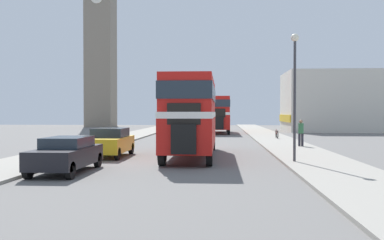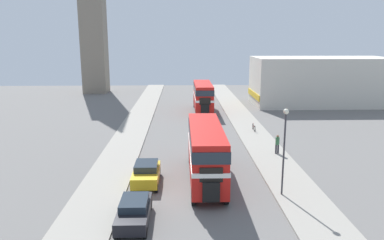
# 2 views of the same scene
# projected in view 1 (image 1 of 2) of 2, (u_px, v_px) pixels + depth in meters

# --- Properties ---
(ground_plane) EXTENTS (120.00, 120.00, 0.00)m
(ground_plane) POSITION_uv_depth(u_px,v_px,m) (174.00, 164.00, 19.68)
(ground_plane) COLOR slate
(sidewalk_right) EXTENTS (3.50, 120.00, 0.12)m
(sidewalk_right) POSITION_uv_depth(u_px,v_px,m) (323.00, 164.00, 19.22)
(sidewalk_right) COLOR gray
(sidewalk_right) RESTS_ON ground_plane
(sidewalk_left) EXTENTS (3.50, 120.00, 0.12)m
(sidewalk_left) POSITION_uv_depth(u_px,v_px,m) (31.00, 161.00, 20.14)
(sidewalk_left) COLOR gray
(sidewalk_left) RESTS_ON ground_plane
(double_decker_bus) EXTENTS (2.39, 10.31, 4.10)m
(double_decker_bus) POSITION_uv_depth(u_px,v_px,m) (192.00, 111.00, 22.93)
(double_decker_bus) COLOR red
(double_decker_bus) RESTS_ON ground_plane
(bus_distant) EXTENTS (2.45, 9.63, 4.10)m
(bus_distant) POSITION_uv_depth(u_px,v_px,m) (219.00, 112.00, 49.01)
(bus_distant) COLOR red
(bus_distant) RESTS_ON ground_plane
(car_parked_near) EXTENTS (1.74, 4.28, 1.40)m
(car_parked_near) POSITION_uv_depth(u_px,v_px,m) (67.00, 154.00, 16.84)
(car_parked_near) COLOR black
(car_parked_near) RESTS_ON ground_plane
(car_parked_mid) EXTENTS (1.84, 4.10, 1.53)m
(car_parked_mid) POSITION_uv_depth(u_px,v_px,m) (110.00, 142.00, 22.80)
(car_parked_mid) COLOR gold
(car_parked_mid) RESTS_ON ground_plane
(pedestrian_walking) EXTENTS (0.35, 0.35, 1.76)m
(pedestrian_walking) POSITION_uv_depth(u_px,v_px,m) (301.00, 131.00, 28.46)
(pedestrian_walking) COLOR #282833
(pedestrian_walking) RESTS_ON sidewalk_right
(bicycle_on_pavement) EXTENTS (0.05, 1.76, 0.78)m
(bicycle_on_pavement) POSITION_uv_depth(u_px,v_px,m) (277.00, 134.00, 37.05)
(bicycle_on_pavement) COLOR black
(bicycle_on_pavement) RESTS_ON sidewalk_right
(street_lamp) EXTENTS (0.36, 0.36, 5.86)m
(street_lamp) POSITION_uv_depth(u_px,v_px,m) (295.00, 78.00, 19.60)
(street_lamp) COLOR #38383D
(street_lamp) RESTS_ON sidewalk_right
(church_tower) EXTENTS (4.60, 4.60, 35.43)m
(church_tower) POSITION_uv_depth(u_px,v_px,m) (101.00, 17.00, 70.11)
(church_tower) COLOR gray
(church_tower) RESTS_ON ground_plane
(shop_building_block) EXTENTS (21.01, 9.45, 7.41)m
(shop_building_block) POSITION_uv_depth(u_px,v_px,m) (370.00, 102.00, 53.28)
(shop_building_block) COLOR beige
(shop_building_block) RESTS_ON ground_plane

